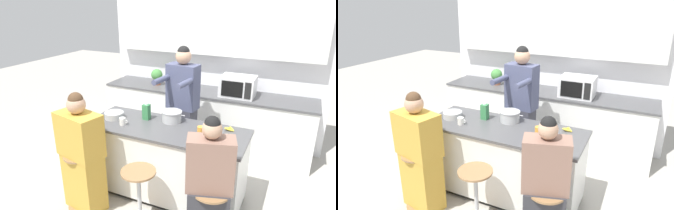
# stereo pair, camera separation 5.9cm
# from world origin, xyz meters

# --- Properties ---
(ground_plane) EXTENTS (16.00, 16.00, 0.00)m
(ground_plane) POSITION_xyz_m (0.00, 0.00, 0.00)
(ground_plane) COLOR #B2ADA3
(wall_back) EXTENTS (3.52, 0.22, 2.70)m
(wall_back) POSITION_xyz_m (0.00, 1.75, 1.54)
(wall_back) COLOR white
(wall_back) RESTS_ON ground_plane
(back_counter) EXTENTS (3.27, 0.64, 0.93)m
(back_counter) POSITION_xyz_m (0.00, 1.45, 0.46)
(back_counter) COLOR white
(back_counter) RESTS_ON ground_plane
(kitchen_island) EXTENTS (1.88, 0.72, 0.89)m
(kitchen_island) POSITION_xyz_m (0.00, 0.00, 0.45)
(kitchen_island) COLOR black
(kitchen_island) RESTS_ON ground_plane
(bar_stool_leftmost) EXTENTS (0.38, 0.38, 0.68)m
(bar_stool_leftmost) POSITION_xyz_m (-0.75, -0.61, 0.36)
(bar_stool_leftmost) COLOR #997047
(bar_stool_leftmost) RESTS_ON ground_plane
(bar_stool_center) EXTENTS (0.38, 0.38, 0.68)m
(bar_stool_center) POSITION_xyz_m (0.00, -0.63, 0.36)
(bar_stool_center) COLOR #997047
(bar_stool_center) RESTS_ON ground_plane
(person_cooking) EXTENTS (0.46, 0.59, 1.73)m
(person_cooking) POSITION_xyz_m (-0.06, 0.65, 0.86)
(person_cooking) COLOR #383842
(person_cooking) RESTS_ON ground_plane
(person_wrapped_blanket) EXTENTS (0.55, 0.39, 1.39)m
(person_wrapped_blanket) POSITION_xyz_m (-0.72, -0.61, 0.65)
(person_wrapped_blanket) COLOR gold
(person_wrapped_blanket) RESTS_ON ground_plane
(person_seated_near) EXTENTS (0.46, 0.36, 1.38)m
(person_seated_near) POSITION_xyz_m (0.72, -0.61, 0.62)
(person_seated_near) COLOR #333338
(person_seated_near) RESTS_ON ground_plane
(cooking_pot) EXTENTS (0.33, 0.25, 0.13)m
(cooking_pot) POSITION_xyz_m (-0.01, 0.19, 0.96)
(cooking_pot) COLOR #B7BABC
(cooking_pot) RESTS_ON kitchen_island
(fruit_bowl) EXTENTS (0.23, 0.23, 0.08)m
(fruit_bowl) POSITION_xyz_m (-0.69, -0.01, 0.93)
(fruit_bowl) COLOR #B7BABC
(fruit_bowl) RESTS_ON kitchen_island
(coffee_cup_near) EXTENTS (0.11, 0.08, 0.09)m
(coffee_cup_near) POSITION_xyz_m (0.43, 0.00, 0.94)
(coffee_cup_near) COLOR orange
(coffee_cup_near) RESTS_ON kitchen_island
(coffee_cup_far) EXTENTS (0.11, 0.07, 0.09)m
(coffee_cup_far) POSITION_xyz_m (-0.49, -0.14, 0.94)
(coffee_cup_far) COLOR white
(coffee_cup_far) RESTS_ON kitchen_island
(banana_bunch) EXTENTS (0.13, 0.09, 0.04)m
(banana_bunch) POSITION_xyz_m (0.69, 0.23, 0.91)
(banana_bunch) COLOR yellow
(banana_bunch) RESTS_ON kitchen_island
(juice_carton) EXTENTS (0.08, 0.08, 0.20)m
(juice_carton) POSITION_xyz_m (-0.32, 0.13, 0.99)
(juice_carton) COLOR #38844C
(juice_carton) RESTS_ON kitchen_island
(microwave) EXTENTS (0.49, 0.38, 0.30)m
(microwave) POSITION_xyz_m (0.51, 1.41, 1.07)
(microwave) COLOR white
(microwave) RESTS_ON back_counter
(potted_plant) EXTENTS (0.19, 0.19, 0.26)m
(potted_plant) POSITION_xyz_m (-0.84, 1.45, 1.07)
(potted_plant) COLOR #93563D
(potted_plant) RESTS_ON back_counter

